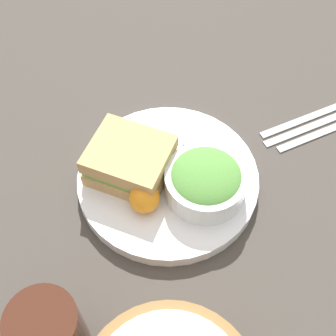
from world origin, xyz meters
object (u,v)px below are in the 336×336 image
dressing_cup (198,145)px  salad_bowl (205,181)px  sandwich (130,161)px  spoon (320,133)px  plate (168,179)px  knife (314,125)px  fork (307,118)px  drink_glass (50,334)px

dressing_cup → salad_bowl: bearing=94.7°
sandwich → spoon: sandwich is taller
spoon → plate: bearing=176.1°
spoon → knife: bearing=90.0°
plate → knife: bearing=-156.2°
salad_bowl → knife: salad_bowl is taller
sandwich → plate: bearing=170.9°
salad_bowl → plate: bearing=-27.2°
dressing_cup → fork: dressing_cup is taller
salad_bowl → spoon: bearing=-149.4°
dressing_cup → drink_glass: bearing=56.1°
knife → spoon: bearing=-90.0°
sandwich → dressing_cup: (-0.10, -0.03, -0.01)m
salad_bowl → spoon: salad_bowl is taller
sandwich → fork: (-0.29, -0.11, -0.05)m
plate → salad_bowl: size_ratio=2.32×
sandwich → knife: sandwich is taller
sandwich → dressing_cup: size_ratio=3.02×
knife → plate: bearing=180.0°
salad_bowl → drink_glass: drink_glass is taller
plate → drink_glass: 0.28m
dressing_cup → fork: 0.21m
plate → spoon: 0.27m
salad_bowl → dressing_cup: 0.07m
salad_bowl → drink_glass: (0.19, 0.21, 0.01)m
drink_glass → spoon: bearing=-140.2°
sandwich → drink_glass: (0.09, 0.24, 0.00)m
dressing_cup → drink_glass: 0.33m
plate → knife: (-0.24, -0.11, -0.01)m
knife → dressing_cup: bearing=174.2°
knife → spoon: (-0.01, 0.02, 0.00)m
salad_bowl → drink_glass: 0.28m
sandwich → knife: bearing=-161.7°
dressing_cup → fork: size_ratio=0.26×
knife → spoon: 0.02m
plate → salad_bowl: 0.07m
plate → salad_bowl: salad_bowl is taller
plate → fork: plate is taller
plate → drink_glass: drink_glass is taller
dressing_cup → spoon: size_ratio=0.29×
drink_glass → sandwich: bearing=-109.3°
drink_glass → knife: size_ratio=0.56×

